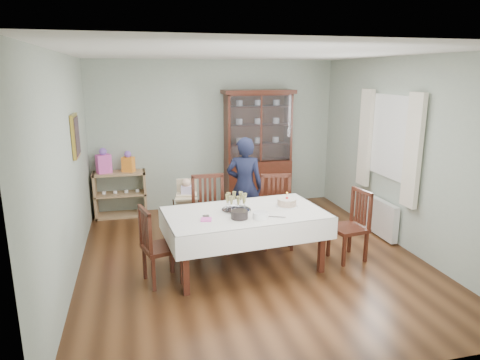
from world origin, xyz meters
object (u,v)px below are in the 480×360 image
object	(u,v)px
chair_end_left	(161,260)
woman	(245,186)
high_chair	(187,215)
champagne_tray	(236,206)
gift_bag_orange	(128,162)
chair_far_left	(211,230)
chair_far_right	(277,225)
china_cabinet	(258,148)
dining_table	(245,240)
chair_end_right	(348,239)
birthday_cake	(287,203)
gift_bag_pink	(104,162)
sideboard	(121,194)

from	to	relation	value
chair_end_left	woman	xyz separation A→B (m)	(1.38, 1.32, 0.49)
high_chair	champagne_tray	xyz separation A→B (m)	(0.49, -1.17, 0.47)
champagne_tray	gift_bag_orange	distance (m)	2.80
chair_end_left	high_chair	distance (m)	1.46
chair_far_left	chair_far_right	distance (m)	0.98
china_cabinet	champagne_tray	bearing A→B (deg)	-112.15
dining_table	chair_far_right	bearing A→B (deg)	43.70
champagne_tray	chair_far_right	bearing A→B (deg)	36.86
chair_end_left	gift_bag_orange	distance (m)	2.77
chair_end_right	birthday_cake	size ratio (longest dim) A/B	3.32
woman	birthday_cake	bearing A→B (deg)	124.13
chair_end_left	woman	distance (m)	1.97
birthday_cake	chair_far_left	bearing A→B (deg)	149.62
chair_far_left	gift_bag_pink	bearing A→B (deg)	129.17
chair_end_right	gift_bag_orange	world-z (taller)	gift_bag_orange
high_chair	champagne_tray	size ratio (longest dim) A/B	2.48
gift_bag_pink	woman	bearing A→B (deg)	-32.03
high_chair	gift_bag_pink	bearing A→B (deg)	143.65
chair_end_left	woman	bearing A→B (deg)	-61.25
high_chair	chair_end_left	bearing A→B (deg)	-100.13
woman	dining_table	bearing A→B (deg)	95.02
gift_bag_orange	woman	bearing A→B (deg)	-37.65
chair_far_left	champagne_tray	size ratio (longest dim) A/B	2.86
birthday_cake	gift_bag_orange	size ratio (longest dim) A/B	0.78
woman	birthday_cake	distance (m)	1.14
chair_far_left	high_chair	distance (m)	0.66
china_cabinet	gift_bag_pink	bearing A→B (deg)	179.97
chair_end_left	gift_bag_orange	world-z (taller)	gift_bag_orange
chair_end_left	champagne_tray	xyz separation A→B (m)	(0.98, 0.20, 0.55)
chair_end_left	champagne_tray	world-z (taller)	champagne_tray
sideboard	chair_end_left	bearing A→B (deg)	-78.99
woman	chair_far_left	bearing A→B (deg)	60.53
chair_far_left	chair_far_right	xyz separation A→B (m)	(0.98, -0.01, -0.01)
sideboard	birthday_cake	distance (m)	3.32
sideboard	chair_far_right	xyz separation A→B (m)	(2.24, -1.92, -0.09)
champagne_tray	birthday_cake	xyz separation A→B (m)	(0.69, 0.02, -0.02)
champagne_tray	gift_bag_pink	distance (m)	3.02
chair_far_right	chair_end_right	size ratio (longest dim) A/B	1.08
chair_far_left	high_chair	xyz separation A→B (m)	(-0.25, 0.61, 0.04)
gift_bag_pink	chair_far_left	bearing A→B (deg)	-51.63
dining_table	gift_bag_orange	world-z (taller)	gift_bag_orange
woman	gift_bag_orange	distance (m)	2.20
gift_bag_orange	dining_table	bearing A→B (deg)	-60.42
sideboard	high_chair	xyz separation A→B (m)	(1.01, -1.31, -0.04)
woman	birthday_cake	xyz separation A→B (m)	(0.29, -1.10, 0.04)
chair_far_right	gift_bag_orange	distance (m)	2.89
birthday_cake	gift_bag_pink	world-z (taller)	gift_bag_pink
chair_far_left	chair_far_right	bearing A→B (deg)	0.32
dining_table	chair_end_right	bearing A→B (deg)	-3.20
dining_table	gift_bag_pink	world-z (taller)	gift_bag_pink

